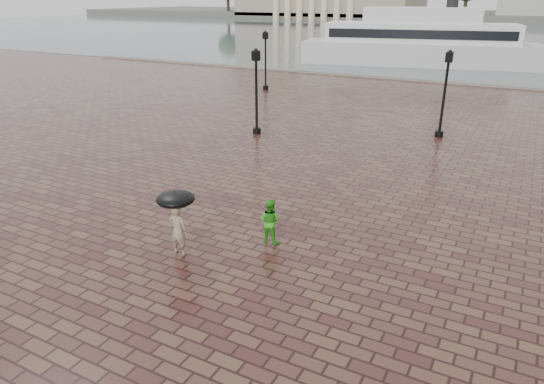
{
  "coord_description": "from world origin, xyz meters",
  "views": [
    {
      "loc": [
        6.9,
        -12.55,
        7.07
      ],
      "look_at": [
        0.38,
        -0.25,
        1.4
      ],
      "focal_mm": 32.0,
      "sensor_mm": 36.0,
      "label": 1
    }
  ],
  "objects": [
    {
      "name": "far_shore",
      "position": [
        0.0,
        160.0,
        1.0
      ],
      "size": [
        300.0,
        60.0,
        2.0
      ],
      "primitive_type": "cube",
      "color": "#4C4C47",
      "rests_on": "ground"
    },
    {
      "name": "umbrella",
      "position": [
        -1.38,
        -2.74,
        1.74
      ],
      "size": [
        1.1,
        1.1,
        1.1
      ],
      "color": "black",
      "rests_on": "ground"
    },
    {
      "name": "ground",
      "position": [
        0.0,
        0.0,
        0.0
      ],
      "size": [
        300.0,
        300.0,
        0.0
      ],
      "primitive_type": "plane",
      "color": "#3A1B1A",
      "rests_on": "ground"
    },
    {
      "name": "quay_edge",
      "position": [
        0.0,
        32.0,
        0.0
      ],
      "size": [
        80.0,
        0.6,
        0.3
      ],
      "primitive_type": "cube",
      "color": "slate",
      "rests_on": "ground"
    },
    {
      "name": "child_pedestrian",
      "position": [
        0.62,
        -0.85,
        0.7
      ],
      "size": [
        0.69,
        0.55,
        1.41
      ],
      "primitive_type": "imported",
      "rotation": [
        0.0,
        0.0,
        3.12
      ],
      "color": "green",
      "rests_on": "ground"
    },
    {
      "name": "ferry_near",
      "position": [
        -4.6,
        42.91,
        2.42
      ],
      "size": [
        25.25,
        10.76,
        8.06
      ],
      "rotation": [
        0.0,
        0.0,
        0.2
      ],
      "color": "#B7B7B7",
      "rests_on": "ground"
    },
    {
      "name": "street_lamps",
      "position": [
        -5.0,
        15.33,
        2.33
      ],
      "size": [
        15.44,
        12.44,
        4.4
      ],
      "color": "black",
      "rests_on": "ground"
    },
    {
      "name": "adult_pedestrian",
      "position": [
        -1.38,
        -2.74,
        0.77
      ],
      "size": [
        0.61,
        0.44,
        1.54
      ],
      "primitive_type": "imported",
      "rotation": [
        0.0,
        0.0,
        3.28
      ],
      "color": "gray",
      "rests_on": "ground"
    },
    {
      "name": "harbour_water",
      "position": [
        0.0,
        92.0,
        0.0
      ],
      "size": [
        240.0,
        240.0,
        0.0
      ],
      "primitive_type": "plane",
      "color": "#444D53",
      "rests_on": "ground"
    }
  ]
}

